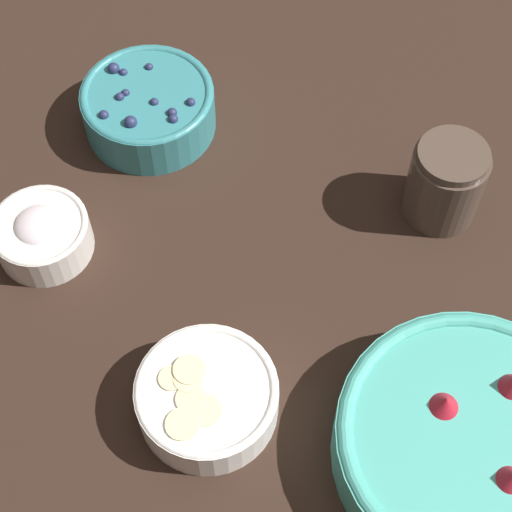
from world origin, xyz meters
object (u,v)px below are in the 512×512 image
at_px(bowl_strawberries, 471,444).
at_px(jar_chocolate, 445,184).
at_px(bowl_cream, 42,233).
at_px(bowl_bananas, 207,397).
at_px(bowl_blueberries, 148,106).

xyz_separation_m(bowl_strawberries, jar_chocolate, (0.02, -0.30, 0.01)).
relative_size(bowl_strawberries, bowl_cream, 2.42).
bearing_deg(bowl_bananas, bowl_blueberries, -73.19).
xyz_separation_m(bowl_strawberries, bowl_cream, (0.46, -0.21, -0.01)).
bearing_deg(jar_chocolate, bowl_strawberries, 93.05).
relative_size(bowl_strawberries, bowl_bananas, 1.84).
height_order(bowl_strawberries, jar_chocolate, jar_chocolate).
bearing_deg(bowl_blueberries, jar_chocolate, 164.29).
relative_size(bowl_bananas, bowl_cream, 1.32).
relative_size(bowl_strawberries, jar_chocolate, 2.55).
relative_size(bowl_cream, jar_chocolate, 1.05).
height_order(bowl_blueberries, jar_chocolate, jar_chocolate).
distance_m(bowl_strawberries, jar_chocolate, 0.30).
bearing_deg(bowl_bananas, bowl_cream, -41.28).
height_order(bowl_strawberries, bowl_bananas, bowl_strawberries).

